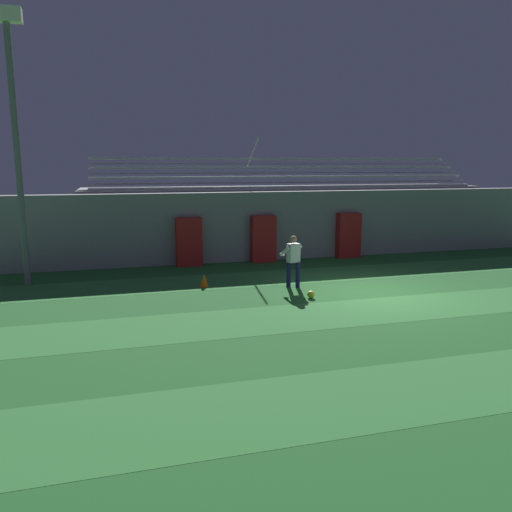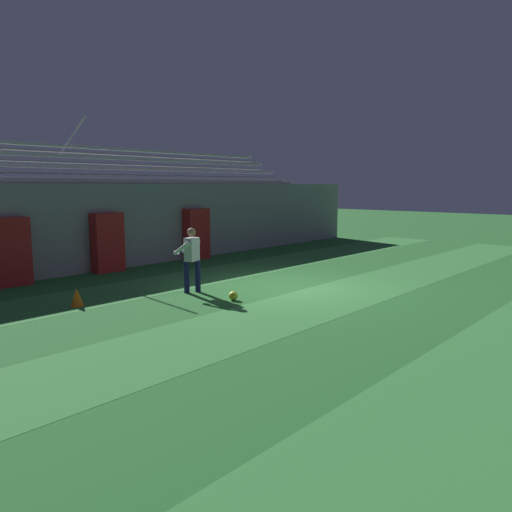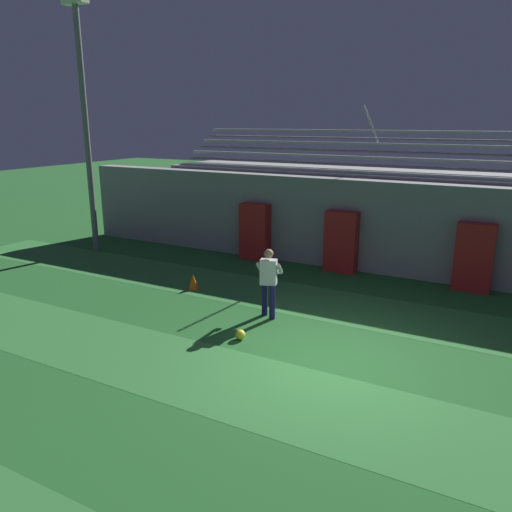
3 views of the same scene
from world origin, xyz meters
The scene contains 11 objects.
ground_plane centered at (0.00, 0.00, 0.00)m, with size 80.00×80.00×0.00m, color #236028.
turf_stripe_mid centered at (0.00, -1.47, 0.00)m, with size 28.00×2.27×0.01m, color #337A38.
turf_stripe_far centered at (0.00, 3.07, 0.00)m, with size 28.00×2.27×0.01m, color #337A38.
back_wall centered at (0.00, 6.50, 1.40)m, with size 24.00×0.60×2.80m, color gray.
padding_pillar_gate_left centered at (-1.88, 5.95, 0.94)m, with size 0.99×0.44×1.88m, color #B21E1E.
padding_pillar_gate_right centered at (1.88, 5.95, 0.94)m, with size 0.99×0.44×1.88m, color #B21E1E.
padding_pillar_far_left centered at (-4.88, 5.95, 0.94)m, with size 0.99×0.44×1.88m, color #B21E1E.
bleacher_stand centered at (0.00, 8.49, 1.50)m, with size 18.00×3.35×5.03m.
goalkeeper centered at (-2.17, 1.61, 0.95)m, with size 0.68×0.62×1.67m.
soccer_ball centered at (-2.11, 0.17, 0.11)m, with size 0.22×0.22×0.22m, color yellow.
traffic_cone centered at (-4.91, 2.42, 0.21)m, with size 0.30×0.30×0.42m, color orange.
Camera 2 is at (-10.52, -8.01, 2.74)m, focal length 35.00 mm.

